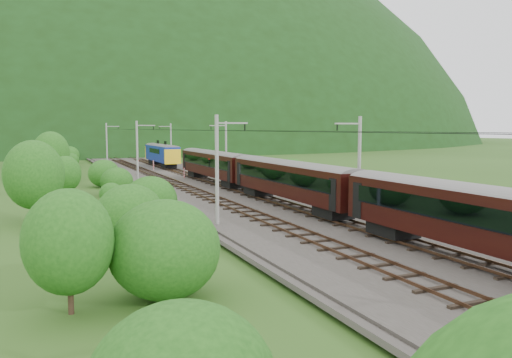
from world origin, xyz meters
name	(u,v)px	position (x,y,z in m)	size (l,w,h in m)	color
ground	(292,222)	(0.00, 0.00, 0.00)	(600.00, 600.00, 0.00)	#2B4A17
railbed	(244,203)	(0.00, 10.00, 0.15)	(14.00, 220.00, 0.30)	#38332D
track_left	(221,202)	(-2.40, 10.00, 0.37)	(2.40, 220.00, 0.27)	brown
track_right	(267,199)	(2.40, 10.00, 0.37)	(2.40, 220.00, 0.27)	brown
catenary_left	(138,150)	(-6.12, 32.00, 4.50)	(2.54, 192.28, 8.00)	gray
catenary_right	(226,148)	(6.12, 32.00, 4.50)	(2.54, 192.28, 8.00)	gray
overhead_wires	(244,131)	(0.00, 10.00, 7.10)	(4.83, 198.00, 0.03)	black
mountain_main	(74,142)	(0.00, 260.00, 0.00)	(504.00, 360.00, 244.00)	#173311
train	(362,187)	(2.40, -5.81, 3.31)	(2.76, 132.92, 4.79)	black
hazard_post_near	(154,165)	(-0.41, 49.60, 1.11)	(0.17, 0.17, 1.62)	red
hazard_post_far	(184,173)	(0.66, 34.16, 1.03)	(0.16, 0.16, 1.45)	red
signal	(138,166)	(-4.57, 40.85, 1.67)	(0.26, 0.26, 2.34)	black
vegetation_left	(84,179)	(-14.18, 16.06, 2.44)	(13.27, 146.86, 6.92)	#1D4F15
vegetation_right	(295,175)	(11.87, 21.79, 1.39)	(5.98, 95.15, 3.20)	#1D4F15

